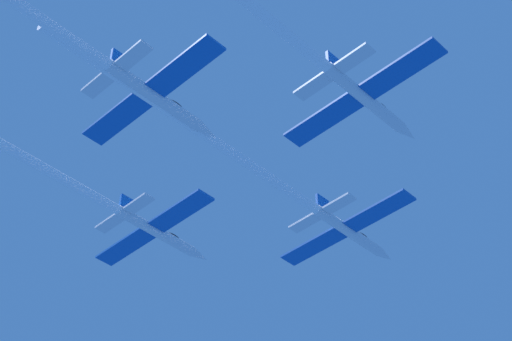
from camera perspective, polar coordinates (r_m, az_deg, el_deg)
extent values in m
cylinder|color=silver|center=(111.87, 6.24, -4.07)|extent=(1.40, 12.69, 1.40)
cone|color=silver|center=(117.01, 8.66, -5.67)|extent=(1.37, 2.79, 1.37)
ellipsoid|color=black|center=(114.04, 7.11, -4.43)|extent=(0.98, 2.54, 0.70)
cube|color=#0F51B2|center=(114.22, 3.90, -5.11)|extent=(9.65, 2.79, 0.30)
cube|color=#0F51B2|center=(108.91, 8.26, -2.70)|extent=(9.65, 2.79, 0.30)
cube|color=#0F51B2|center=(109.72, 4.48, -2.23)|extent=(0.37, 2.28, 2.03)
cube|color=silver|center=(109.95, 3.31, -3.53)|extent=(4.34, 1.68, 0.30)
cube|color=silver|center=(107.11, 5.60, -2.22)|extent=(4.34, 1.68, 0.30)
cylinder|color=white|center=(96.54, -4.13, 2.85)|extent=(1.26, 41.85, 1.26)
cylinder|color=silver|center=(112.10, -6.72, -4.09)|extent=(1.40, 12.69, 1.40)
cone|color=silver|center=(116.07, -3.81, -5.74)|extent=(1.37, 2.79, 1.37)
ellipsoid|color=black|center=(113.83, -5.63, -4.46)|extent=(0.98, 2.54, 0.70)
cube|color=#0F51B2|center=(115.41, -8.75, -5.08)|extent=(9.65, 2.79, 0.30)
cube|color=#0F51B2|center=(108.33, -5.08, -2.73)|extent=(9.65, 2.79, 0.30)
cube|color=#0F51B2|center=(110.76, -8.65, -2.23)|extent=(0.37, 2.28, 2.03)
cube|color=silver|center=(111.50, -9.76, -3.50)|extent=(4.34, 1.68, 0.30)
cube|color=silver|center=(107.74, -7.88, -2.23)|extent=(4.34, 1.68, 0.30)
cylinder|color=silver|center=(93.70, 7.34, 4.83)|extent=(1.40, 12.69, 1.40)
cone|color=silver|center=(98.43, 10.15, 2.48)|extent=(1.37, 2.79, 1.37)
ellipsoid|color=black|center=(95.78, 8.35, 4.21)|extent=(0.98, 2.54, 0.70)
cube|color=#0F51B2|center=(95.65, 4.52, 3.39)|extent=(9.65, 2.79, 0.30)
cube|color=#0F51B2|center=(91.30, 9.80, 6.73)|extent=(9.65, 2.79, 0.30)
cube|color=#0F51B2|center=(92.09, 5.26, 7.21)|extent=(0.37, 2.28, 2.03)
cube|color=silver|center=(91.90, 3.85, 5.66)|extent=(4.34, 1.68, 0.30)
cube|color=silver|center=(89.57, 6.63, 7.50)|extent=(4.34, 1.68, 0.30)
cylinder|color=silver|center=(92.83, -6.80, 4.98)|extent=(1.40, 12.69, 1.40)
cone|color=silver|center=(96.28, -3.30, 2.64)|extent=(1.37, 2.79, 1.37)
ellipsoid|color=black|center=(94.44, -5.49, 4.37)|extent=(0.98, 2.54, 0.70)
cube|color=#0F51B2|center=(95.83, -9.23, 3.49)|extent=(9.65, 2.79, 0.30)
cube|color=#0F51B2|center=(89.54, -4.81, 6.98)|extent=(9.65, 2.79, 0.30)
cube|color=#0F51B2|center=(92.11, -9.14, 7.31)|extent=(0.37, 2.28, 2.03)
cube|color=silver|center=(92.46, -10.48, 5.73)|extent=(4.34, 1.68, 0.30)
cube|color=silver|center=(89.13, -8.22, 7.65)|extent=(4.34, 1.68, 0.30)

